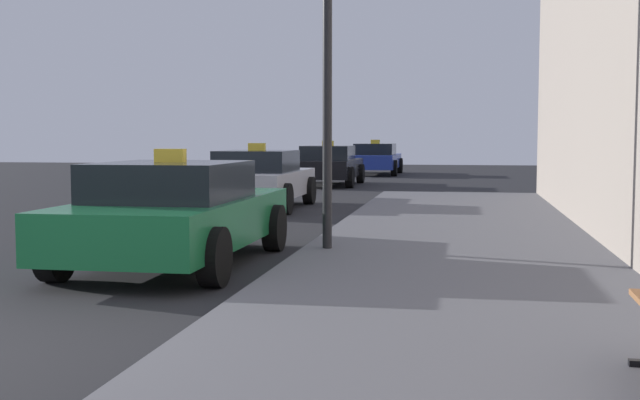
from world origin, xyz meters
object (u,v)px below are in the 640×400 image
Objects in this scene: car_green at (176,213)px; car_silver at (259,179)px; street_lamp at (327,10)px; car_black at (329,165)px; car_blue at (376,159)px.

car_silver is at bearing 96.82° from car_green.
street_lamp is 1.10× the size of car_silver.
street_lamp is at bearing -68.98° from car_silver.
car_green is 16.38m from car_black.
car_silver is 8.65m from car_black.
car_blue is (-1.85, 23.12, -2.52)m from street_lamp.
street_lamp is at bearing -85.42° from car_blue.
car_black is at bearing -95.39° from car_blue.
street_lamp is 0.97× the size of car_blue.
car_black is 0.89× the size of car_blue.
car_black is (-0.81, 16.36, -0.00)m from car_green.
car_blue is (0.82, 16.18, 0.00)m from car_silver.
street_lamp is at bearing -80.67° from car_black.
car_blue is (-0.10, 23.89, 0.00)m from car_green.
car_silver and car_black have the same top height.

